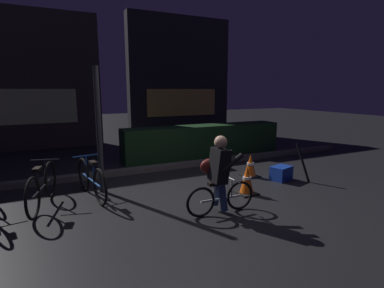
# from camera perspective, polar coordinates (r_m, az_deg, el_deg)

# --- Properties ---
(ground_plane) EXTENTS (40.00, 40.00, 0.00)m
(ground_plane) POSITION_cam_1_polar(r_m,az_deg,el_deg) (5.37, 0.87, -10.72)
(ground_plane) COLOR black
(sidewalk_curb) EXTENTS (12.00, 0.24, 0.12)m
(sidewalk_curb) POSITION_cam_1_polar(r_m,az_deg,el_deg) (7.29, -6.91, -4.58)
(sidewalk_curb) COLOR #56544F
(sidewalk_curb) RESTS_ON ground
(hedge_row) EXTENTS (4.80, 0.70, 0.91)m
(hedge_row) POSITION_cam_1_polar(r_m,az_deg,el_deg) (8.71, 2.36, 0.62)
(hedge_row) COLOR #19381C
(hedge_row) RESTS_ON ground
(storefront_left) EXTENTS (5.43, 0.54, 4.40)m
(storefront_left) POSITION_cam_1_polar(r_m,az_deg,el_deg) (11.02, -31.61, 10.22)
(storefront_left) COLOR #383330
(storefront_left) RESTS_ON ground
(storefront_right) EXTENTS (4.37, 0.54, 4.85)m
(storefront_right) POSITION_cam_1_polar(r_m,az_deg,el_deg) (12.73, -2.35, 12.55)
(storefront_right) COLOR #262328
(storefront_right) RESTS_ON ground
(street_post) EXTENTS (0.10, 0.10, 2.35)m
(street_post) POSITION_cam_1_polar(r_m,az_deg,el_deg) (5.78, -17.36, 2.39)
(street_post) COLOR #2D2D33
(street_post) RESTS_ON ground
(parked_bike_left_mid) EXTENTS (0.52, 1.59, 0.75)m
(parked_bike_left_mid) POSITION_cam_1_polar(r_m,az_deg,el_deg) (5.56, -26.70, -7.37)
(parked_bike_left_mid) COLOR black
(parked_bike_left_mid) RESTS_ON ground
(parked_bike_center_left) EXTENTS (0.46, 1.58, 0.73)m
(parked_bike_center_left) POSITION_cam_1_polar(r_m,az_deg,el_deg) (5.72, -18.70, -6.41)
(parked_bike_center_left) COLOR black
(parked_bike_center_left) RESTS_ON ground
(traffic_cone_near) EXTENTS (0.36, 0.36, 0.54)m
(traffic_cone_near) POSITION_cam_1_polar(r_m,az_deg,el_deg) (5.70, 10.46, -6.87)
(traffic_cone_near) COLOR black
(traffic_cone_near) RESTS_ON ground
(traffic_cone_far) EXTENTS (0.36, 0.36, 0.51)m
(traffic_cone_far) POSITION_cam_1_polar(r_m,az_deg,el_deg) (6.83, 11.10, -4.12)
(traffic_cone_far) COLOR black
(traffic_cone_far) RESTS_ON ground
(blue_crate) EXTENTS (0.51, 0.43, 0.30)m
(blue_crate) POSITION_cam_1_polar(r_m,az_deg,el_deg) (6.76, 16.68, -5.35)
(blue_crate) COLOR #193DB7
(blue_crate) RESTS_ON ground
(cyclist) EXTENTS (1.19, 0.52, 1.25)m
(cyclist) POSITION_cam_1_polar(r_m,az_deg,el_deg) (4.67, 5.17, -5.88)
(cyclist) COLOR black
(cyclist) RESTS_ON ground
(closed_umbrella) EXTENTS (0.18, 0.35, 0.81)m
(closed_umbrella) POSITION_cam_1_polar(r_m,az_deg,el_deg) (6.77, 20.42, -3.33)
(closed_umbrella) COLOR black
(closed_umbrella) RESTS_ON ground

